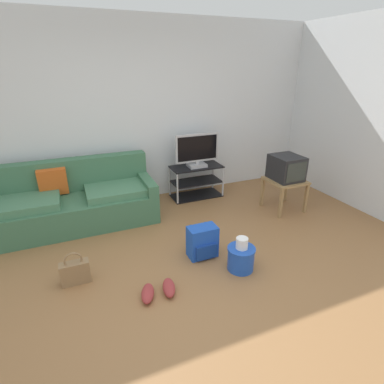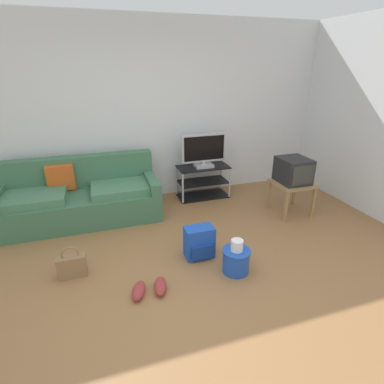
% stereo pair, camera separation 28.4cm
% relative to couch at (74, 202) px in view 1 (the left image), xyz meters
% --- Properties ---
extents(ground_plane, '(9.00, 9.80, 0.02)m').
position_rel_couch_xyz_m(ground_plane, '(0.98, -1.90, -0.32)').
color(ground_plane, olive).
extents(wall_back, '(9.00, 0.10, 2.70)m').
position_rel_couch_xyz_m(wall_back, '(0.98, 0.55, 1.04)').
color(wall_back, silver).
rests_on(wall_back, ground_plane).
extents(wall_right, '(0.10, 3.60, 2.70)m').
position_rel_couch_xyz_m(wall_right, '(4.03, -1.06, 1.04)').
color(wall_right, silver).
rests_on(wall_right, ground_plane).
extents(couch, '(2.14, 0.84, 0.84)m').
position_rel_couch_xyz_m(couch, '(0.00, 0.00, 0.00)').
color(couch, '#3D6B4C').
rests_on(couch, ground_plane).
extents(tv_stand, '(0.83, 0.41, 0.52)m').
position_rel_couch_xyz_m(tv_stand, '(1.91, 0.20, -0.05)').
color(tv_stand, black).
rests_on(tv_stand, ground_plane).
extents(flat_tv, '(0.72, 0.22, 0.53)m').
position_rel_couch_xyz_m(flat_tv, '(1.91, 0.18, 0.47)').
color(flat_tv, '#B2B2B7').
rests_on(flat_tv, tv_stand).
extents(side_table, '(0.51, 0.51, 0.48)m').
position_rel_couch_xyz_m(side_table, '(2.93, -0.75, 0.09)').
color(side_table, '#9E7A4C').
rests_on(side_table, ground_plane).
extents(crt_tv, '(0.40, 0.45, 0.35)m').
position_rel_couch_xyz_m(crt_tv, '(2.93, -0.74, 0.34)').
color(crt_tv, '#232326').
rests_on(crt_tv, side_table).
extents(backpack, '(0.33, 0.27, 0.37)m').
position_rel_couch_xyz_m(backpack, '(1.29, -1.40, -0.13)').
color(backpack, blue).
rests_on(backpack, ground_plane).
extents(handbag, '(0.28, 0.11, 0.36)m').
position_rel_couch_xyz_m(handbag, '(-0.08, -1.34, -0.18)').
color(handbag, olive).
rests_on(handbag, ground_plane).
extents(cleaning_bucket, '(0.30, 0.30, 0.38)m').
position_rel_couch_xyz_m(cleaning_bucket, '(1.57, -1.78, -0.16)').
color(cleaning_bucket, blue).
rests_on(cleaning_bucket, ground_plane).
extents(sneakers_pair, '(0.40, 0.29, 0.09)m').
position_rel_couch_xyz_m(sneakers_pair, '(0.63, -1.83, -0.27)').
color(sneakers_pair, '#993333').
rests_on(sneakers_pair, ground_plane).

